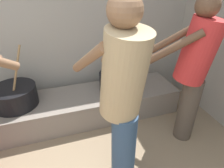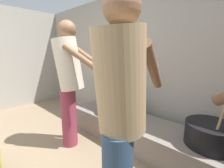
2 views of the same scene
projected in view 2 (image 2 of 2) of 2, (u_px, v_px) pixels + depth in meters
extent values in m
cube|color=#9E998E|center=(134.00, 61.00, 2.65)|extent=(5.31, 0.20, 2.23)
cube|color=slate|center=(152.00, 138.00, 2.01)|extent=(2.75, 0.60, 0.34)
cylinder|color=black|center=(118.00, 105.00, 2.39)|extent=(0.49, 0.49, 0.23)
cylinder|color=#937047|center=(123.00, 86.00, 2.27)|extent=(0.19, 0.20, 0.51)
cylinder|color=black|center=(210.00, 135.00, 1.55)|extent=(0.48, 0.48, 0.23)
cylinder|color=#8C3347|center=(69.00, 117.00, 2.10)|extent=(0.20, 0.20, 0.79)
cylinder|color=beige|center=(68.00, 64.00, 1.95)|extent=(0.49, 0.47, 0.68)
sphere|color=brown|center=(67.00, 29.00, 1.87)|extent=(0.22, 0.22, 0.22)
cylinder|color=brown|center=(83.00, 59.00, 1.78)|extent=(0.43, 0.34, 0.37)
cylinder|color=brown|center=(90.00, 58.00, 2.04)|extent=(0.43, 0.34, 0.37)
cylinder|color=tan|center=(120.00, 82.00, 0.91)|extent=(0.40, 0.45, 0.66)
sphere|color=brown|center=(122.00, 7.00, 0.84)|extent=(0.21, 0.21, 0.21)
cylinder|color=brown|center=(153.00, 68.00, 1.04)|extent=(0.20, 0.47, 0.36)
cylinder|color=brown|center=(117.00, 66.00, 1.16)|extent=(0.20, 0.47, 0.36)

